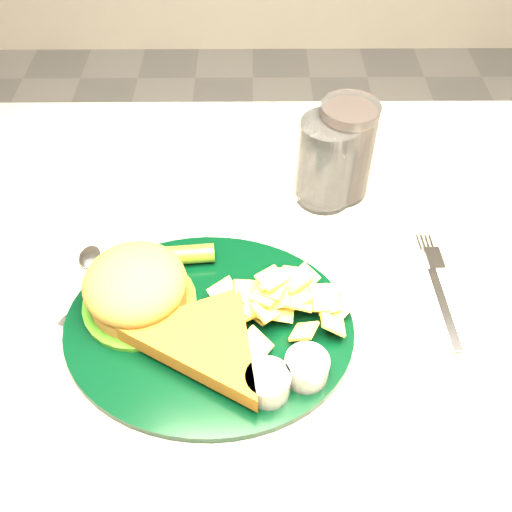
{
  "coord_description": "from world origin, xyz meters",
  "views": [
    {
      "loc": [
        -0.0,
        -0.49,
        1.32
      ],
      "look_at": [
        0.0,
        -0.02,
        0.8
      ],
      "focal_mm": 40.0,
      "sensor_mm": 36.0,
      "label": 1
    }
  ],
  "objects_px": {
    "dinner_plate": "(207,310)",
    "water_glass": "(327,162)",
    "table": "(255,406)",
    "fork_napkin": "(442,302)",
    "cola_glass": "(345,151)"
  },
  "relations": [
    {
      "from": "table",
      "to": "cola_glass",
      "type": "height_order",
      "value": "cola_glass"
    },
    {
      "from": "table",
      "to": "fork_napkin",
      "type": "distance_m",
      "value": 0.45
    },
    {
      "from": "table",
      "to": "dinner_plate",
      "type": "relative_size",
      "value": 3.45
    },
    {
      "from": "dinner_plate",
      "to": "water_glass",
      "type": "relative_size",
      "value": 2.67
    },
    {
      "from": "table",
      "to": "dinner_plate",
      "type": "xyz_separation_m",
      "value": [
        -0.06,
        -0.09,
        0.41
      ]
    },
    {
      "from": "table",
      "to": "water_glass",
      "type": "distance_m",
      "value": 0.48
    },
    {
      "from": "water_glass",
      "to": "fork_napkin",
      "type": "bearing_deg",
      "value": -56.91
    },
    {
      "from": "fork_napkin",
      "to": "table",
      "type": "bearing_deg",
      "value": 164.65
    },
    {
      "from": "dinner_plate",
      "to": "cola_glass",
      "type": "distance_m",
      "value": 0.31
    },
    {
      "from": "table",
      "to": "water_glass",
      "type": "bearing_deg",
      "value": 54.87
    },
    {
      "from": "dinner_plate",
      "to": "fork_napkin",
      "type": "xyz_separation_m",
      "value": [
        0.29,
        0.04,
        -0.03
      ]
    },
    {
      "from": "cola_glass",
      "to": "fork_napkin",
      "type": "xyz_separation_m",
      "value": [
        0.11,
        -0.22,
        -0.07
      ]
    },
    {
      "from": "water_glass",
      "to": "fork_napkin",
      "type": "relative_size",
      "value": 0.79
    },
    {
      "from": "table",
      "to": "water_glass",
      "type": "relative_size",
      "value": 9.19
    },
    {
      "from": "water_glass",
      "to": "cola_glass",
      "type": "bearing_deg",
      "value": 29.19
    }
  ]
}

